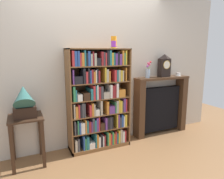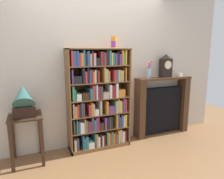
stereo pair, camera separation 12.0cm
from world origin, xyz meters
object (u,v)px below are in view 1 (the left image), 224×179
(mantel_clock, at_px, (164,66))
(flower_vase, at_px, (148,71))
(gramophone, at_px, (24,102))
(side_table_left, at_px, (26,130))
(teacup_with_saucer, at_px, (178,74))
(bookshelf, at_px, (99,102))
(fireplace_mantel, at_px, (160,106))
(cup_stack, at_px, (114,42))

(mantel_clock, bearing_deg, flower_vase, 178.87)
(gramophone, bearing_deg, mantel_clock, 3.84)
(side_table_left, distance_m, mantel_clock, 2.57)
(side_table_left, distance_m, teacup_with_saucer, 2.86)
(bookshelf, height_order, flower_vase, bookshelf)
(fireplace_mantel, relative_size, flower_vase, 3.64)
(side_table_left, relative_size, gramophone, 1.37)
(fireplace_mantel, xyz_separation_m, teacup_with_saucer, (0.38, -0.02, 0.59))
(bookshelf, xyz_separation_m, mantel_clock, (1.33, 0.05, 0.54))
(side_table_left, bearing_deg, mantel_clock, 2.54)
(mantel_clock, xyz_separation_m, flower_vase, (-0.36, 0.01, -0.09))
(cup_stack, height_order, side_table_left, cup_stack)
(side_table_left, bearing_deg, flower_vase, 3.17)
(gramophone, bearing_deg, fireplace_mantel, 4.44)
(mantel_clock, distance_m, flower_vase, 0.37)
(cup_stack, xyz_separation_m, teacup_with_saucer, (1.44, 0.10, -0.58))
(bookshelf, bearing_deg, flower_vase, 3.64)
(gramophone, relative_size, teacup_with_saucer, 4.18)
(fireplace_mantel, bearing_deg, bookshelf, -176.57)
(bookshelf, bearing_deg, cup_stack, -8.65)
(bookshelf, bearing_deg, side_table_left, -177.25)
(side_table_left, bearing_deg, bookshelf, 2.75)
(bookshelf, distance_m, fireplace_mantel, 1.33)
(mantel_clock, height_order, teacup_with_saucer, mantel_clock)
(side_table_left, xyz_separation_m, mantel_clock, (2.44, 0.11, 0.82))
(fireplace_mantel, relative_size, teacup_with_saucer, 9.02)
(bookshelf, relative_size, flower_vase, 5.35)
(mantel_clock, xyz_separation_m, teacup_with_saucer, (0.35, 0.00, -0.18))
(flower_vase, xyz_separation_m, teacup_with_saucer, (0.71, -0.00, -0.10))
(bookshelf, relative_size, fireplace_mantel, 1.47)
(side_table_left, distance_m, flower_vase, 2.21)
(gramophone, relative_size, flower_vase, 1.69)
(side_table_left, relative_size, flower_vase, 2.31)
(bookshelf, xyz_separation_m, teacup_with_saucer, (1.68, 0.06, 0.35))
(bookshelf, relative_size, teacup_with_saucer, 13.25)
(bookshelf, xyz_separation_m, fireplace_mantel, (1.30, 0.08, -0.24))
(side_table_left, xyz_separation_m, flower_vase, (2.08, 0.12, 0.73))
(cup_stack, xyz_separation_m, side_table_left, (-1.35, -0.02, -1.22))
(flower_vase, bearing_deg, fireplace_mantel, 2.81)
(side_table_left, relative_size, fireplace_mantel, 0.63)
(cup_stack, xyz_separation_m, gramophone, (-1.35, -0.07, -0.80))
(gramophone, relative_size, mantel_clock, 1.22)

